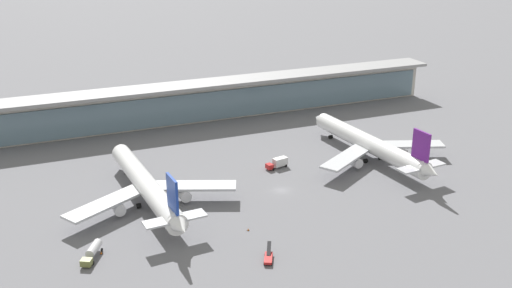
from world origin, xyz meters
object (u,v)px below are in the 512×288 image
service_truck_mid_apron_olive (92,252)px  safety_cone_bravo (177,232)px  service_truck_near_nose_red (268,257)px  safety_cone_alpha (101,253)px  safety_cone_charlie (248,229)px  airliner_left_stand (147,186)px  airliner_centre_stand (371,144)px  service_truck_under_wing_red (278,163)px

service_truck_mid_apron_olive → safety_cone_bravo: bearing=10.2°
service_truck_near_nose_red → safety_cone_alpha: size_ratio=9.56×
safety_cone_bravo → safety_cone_charlie: same height
service_truck_near_nose_red → airliner_left_stand: bearing=115.5°
safety_cone_charlie → service_truck_near_nose_red: bearing=-93.5°
airliner_centre_stand → safety_cone_charlie: airliner_centre_stand is taller
airliner_centre_stand → safety_cone_charlie: (-54.26, -28.73, -4.92)m
airliner_left_stand → safety_cone_bravo: (2.77, -19.38, -4.92)m
safety_cone_alpha → service_truck_near_nose_red: bearing=-26.6°
airliner_centre_stand → service_truck_near_nose_red: (-55.18, -43.55, -4.43)m
airliner_left_stand → airliner_centre_stand: size_ratio=1.00×
service_truck_near_nose_red → service_truck_mid_apron_olive: bearing=156.0°
safety_cone_alpha → airliner_left_stand: bearing=53.9°
service_truck_near_nose_red → service_truck_mid_apron_olive: 40.58m
airliner_centre_stand → service_truck_mid_apron_olive: 96.20m
airliner_centre_stand → service_truck_near_nose_red: bearing=-141.7°
safety_cone_charlie → service_truck_mid_apron_olive: bearing=177.5°
service_truck_mid_apron_olive → safety_cone_bravo: size_ratio=12.33×
safety_cone_alpha → safety_cone_charlie: size_ratio=1.00×
service_truck_mid_apron_olive → safety_cone_charlie: bearing=-2.5°
service_truck_under_wing_red → service_truck_near_nose_red: bearing=-116.8°
service_truck_near_nose_red → service_truck_under_wing_red: 54.73m
airliner_left_stand → service_truck_under_wing_red: airliner_left_stand is taller
airliner_left_stand → service_truck_under_wing_red: 44.68m
service_truck_near_nose_red → service_truck_mid_apron_olive: size_ratio=0.78×
safety_cone_alpha → safety_cone_bravo: (18.88, 2.71, 0.00)m
airliner_centre_stand → safety_cone_bravo: airliner_centre_stand is taller
service_truck_near_nose_red → safety_cone_bravo: size_ratio=9.56×
service_truck_mid_apron_olive → safety_cone_alpha: service_truck_mid_apron_olive is taller
service_truck_near_nose_red → service_truck_mid_apron_olive: (-37.07, 16.48, 0.90)m
airliner_centre_stand → safety_cone_charlie: bearing=-152.1°
airliner_centre_stand → safety_cone_bravo: bearing=-161.9°
service_truck_mid_apron_olive → safety_cone_charlie: size_ratio=12.33×
service_truck_under_wing_red → airliner_left_stand: bearing=-168.0°
airliner_centre_stand → service_truck_mid_apron_olive: bearing=-163.6°
safety_cone_bravo → service_truck_near_nose_red: bearing=-51.4°
service_truck_under_wing_red → safety_cone_alpha: size_ratio=10.87×
service_truck_near_nose_red → safety_cone_alpha: 39.16m
safety_cone_charlie → service_truck_under_wing_red: bearing=55.1°
airliner_centre_stand → airliner_left_stand: bearing=-177.0°
airliner_left_stand → airliner_centre_stand: (74.09, 3.94, 0.00)m
service_truck_mid_apron_olive → safety_cone_alpha: bearing=26.9°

